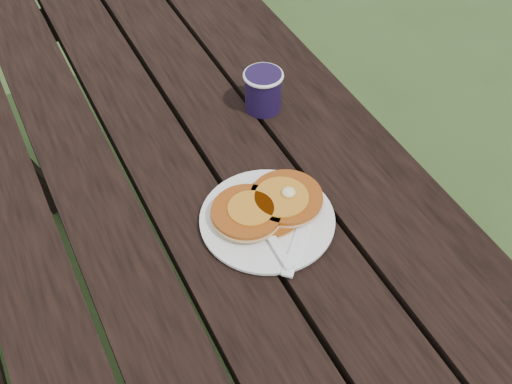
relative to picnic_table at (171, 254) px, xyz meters
name	(u,v)px	position (x,y,z in m)	size (l,w,h in m)	color
ground	(183,331)	(0.00, 0.00, -0.37)	(60.00, 60.00, 0.00)	#2E431C
picnic_table	(171,254)	(0.00, 0.00, 0.00)	(1.36, 1.80, 0.75)	black
plate	(267,220)	(0.11, -0.30, 0.39)	(0.24, 0.24, 0.01)	white
pancake_stack	(268,206)	(0.12, -0.28, 0.41)	(0.21, 0.13, 0.04)	#A54B12
knife	(300,236)	(0.14, -0.36, 0.39)	(0.02, 0.18, 0.01)	white
fork	(276,245)	(0.09, -0.36, 0.40)	(0.03, 0.16, 0.01)	white
coffee_cup	(263,89)	(0.25, -0.01, 0.43)	(0.08, 0.08, 0.09)	#190E32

